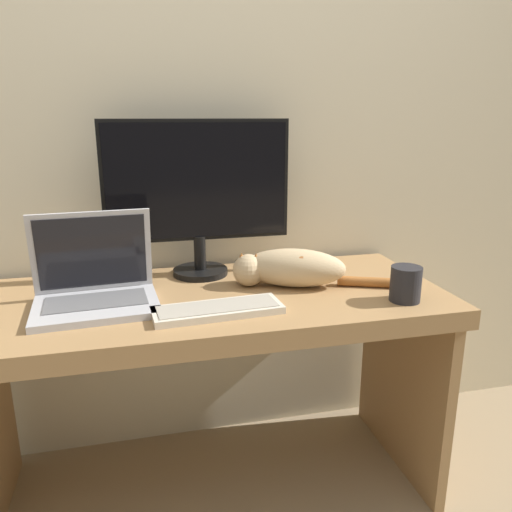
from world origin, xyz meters
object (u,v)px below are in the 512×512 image
(external_keyboard, at_px, (218,310))
(coffee_mug, at_px, (406,284))
(cat, at_px, (290,267))
(monitor, at_px, (199,191))
(laptop, at_px, (95,288))

(external_keyboard, distance_m, coffee_mug, 0.55)
(cat, bearing_deg, monitor, 165.53)
(monitor, distance_m, laptop, 0.46)
(monitor, height_order, cat, monitor)
(laptop, xyz_separation_m, external_keyboard, (0.33, -0.14, -0.04))
(external_keyboard, bearing_deg, laptop, 152.69)
(monitor, xyz_separation_m, cat, (0.26, -0.19, -0.23))
(cat, height_order, coffee_mug, cat)
(external_keyboard, bearing_deg, monitor, 85.17)
(laptop, relative_size, external_keyboard, 0.98)
(laptop, distance_m, cat, 0.59)
(monitor, height_order, laptop, monitor)
(coffee_mug, bearing_deg, external_keyboard, 176.63)
(external_keyboard, bearing_deg, cat, 29.54)
(monitor, relative_size, cat, 1.14)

